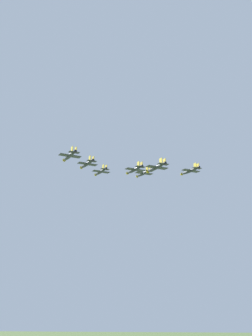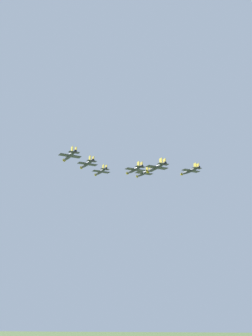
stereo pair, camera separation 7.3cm
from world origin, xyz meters
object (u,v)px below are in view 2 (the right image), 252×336
Objects in this scene: jet_right_wingman at (143,173)px; jet_trailing at (156,167)px; jet_left_wingman at (87,164)px; jet_slot_rear at (134,170)px; jet_lead at (100,172)px; jet_right_outer at (190,171)px; jet_left_outer at (69,156)px.

jet_right_wingman reaches higher than jet_trailing.
jet_right_wingman is 0.97× the size of jet_trailing.
jet_left_wingman reaches higher than jet_slot_rear.
jet_slot_rear is at bearing -179.41° from jet_lead.
jet_lead is 45.00m from jet_right_outer.
jet_left_wingman reaches higher than jet_left_outer.
jet_right_outer is 1.03× the size of jet_slot_rear.
jet_left_wingman is at bearing 140.22° from jet_lead.
jet_left_wingman is 1.04× the size of jet_slot_rear.
jet_left_outer is at bearing 111.68° from jet_right_wingman.
jet_trailing is at bearing -179.41° from jet_lead.
jet_right_outer reaches higher than jet_trailing.
jet_right_outer is 34.39m from jet_trailing.
jet_lead is 1.01× the size of jet_right_outer.
jet_left_outer is at bearing 60.59° from jet_trailing.
jet_slot_rear is (21.31, -6.89, -5.04)m from jet_left_wingman.
jet_trailing is (30.28, -21.41, -8.60)m from jet_left_wingman.
jet_left_wingman reaches higher than jet_trailing.
jet_lead is 22.57m from jet_left_wingman.
jet_left_outer is (-28.05, -37.39, -3.09)m from jet_right_wingman.
jet_lead is at bearing -41.26° from jet_left_wingman.
jet_right_wingman reaches higher than jet_left_outer.
jet_right_wingman is 0.98× the size of jet_left_outer.
jet_right_outer is at bearing -112.31° from jet_left_wingman.
jet_lead reaches higher than jet_right_wingman.
jet_slot_rear is (17.94, -29.04, -7.85)m from jet_lead.
jet_right_outer is (42.62, -13.79, -4.34)m from jet_lead.
jet_left_wingman is 1.01× the size of jet_left_outer.
jet_left_outer is 1.03× the size of jet_slot_rear.
jet_right_wingman is (21.31, -6.89, -3.19)m from jet_lead.
jet_left_wingman is at bearing 39.73° from jet_slot_rear.
jet_lead is at bearing -39.79° from jet_left_outer.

